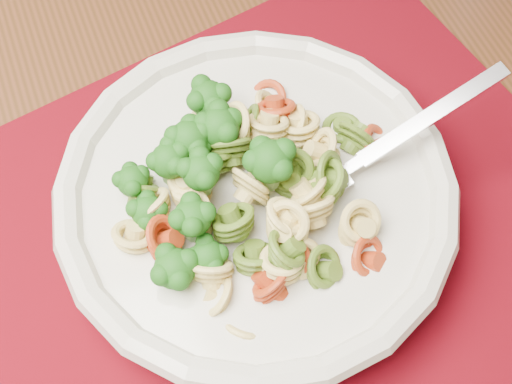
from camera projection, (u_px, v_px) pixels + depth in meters
name	position (u px, v px, depth m)	size (l,w,h in m)	color
dining_table	(277.00, 157.00, 0.66)	(1.30, 0.88, 0.72)	#4D2815
placemat	(261.00, 228.00, 0.51)	(0.46, 0.36, 0.00)	#4E030D
pasta_bowl	(256.00, 199.00, 0.48)	(0.27, 0.27, 0.05)	beige
pasta_broccoli_heap	(256.00, 188.00, 0.47)	(0.23, 0.23, 0.06)	tan
fork	(329.00, 181.00, 0.47)	(0.19, 0.02, 0.01)	silver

